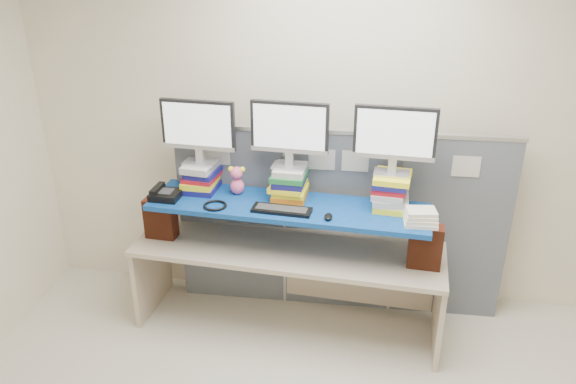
# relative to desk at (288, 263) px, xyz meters

# --- Properties ---
(room) EXTENTS (5.00, 4.00, 2.80)m
(room) POSITION_rel_desk_xyz_m (0.36, -1.45, 0.84)
(room) COLOR #F1E4C6
(room) RESTS_ON ground
(cubicle_partition) EXTENTS (2.60, 0.06, 1.53)m
(cubicle_partition) POSITION_rel_desk_xyz_m (0.36, 0.33, 0.21)
(cubicle_partition) COLOR #51565F
(cubicle_partition) RESTS_ON ground
(desk) EXTENTS (2.36, 0.88, 0.70)m
(desk) POSITION_rel_desk_xyz_m (0.00, 0.00, 0.00)
(desk) COLOR #C4B095
(desk) RESTS_ON ground
(brick_pier_left) EXTENTS (0.24, 0.15, 0.32)m
(brick_pier_left) POSITION_rel_desk_xyz_m (-0.99, 0.04, 0.30)
(brick_pier_left) COLOR #612815
(brick_pier_left) RESTS_ON desk
(brick_pier_right) EXTENTS (0.24, 0.15, 0.32)m
(brick_pier_right) POSITION_rel_desk_xyz_m (0.98, -0.14, 0.30)
(brick_pier_right) COLOR #612815
(brick_pier_right) RESTS_ON desk
(blue_board) EXTENTS (2.06, 0.68, 0.04)m
(blue_board) POSITION_rel_desk_xyz_m (0.00, 0.00, 0.48)
(blue_board) COLOR navy
(blue_board) RESTS_ON brick_pier_left
(book_stack_left) EXTENTS (0.27, 0.33, 0.21)m
(book_stack_left) POSITION_rel_desk_xyz_m (-0.69, 0.18, 0.60)
(book_stack_left) COLOR navy
(book_stack_left) RESTS_ON blue_board
(book_stack_center) EXTENTS (0.28, 0.31, 0.24)m
(book_stack_center) POSITION_rel_desk_xyz_m (-0.00, 0.12, 0.61)
(book_stack_center) COLOR orange
(book_stack_center) RESTS_ON blue_board
(book_stack_right) EXTENTS (0.29, 0.33, 0.25)m
(book_stack_right) POSITION_rel_desk_xyz_m (0.72, 0.06, 0.62)
(book_stack_right) COLOR yellow
(book_stack_right) RESTS_ON blue_board
(monitor_left) EXTENTS (0.56, 0.18, 0.48)m
(monitor_left) POSITION_rel_desk_xyz_m (-0.69, 0.18, 0.98)
(monitor_left) COLOR #B3B2B8
(monitor_left) RESTS_ON book_stack_left
(monitor_center) EXTENTS (0.56, 0.18, 0.48)m
(monitor_center) POSITION_rel_desk_xyz_m (-0.01, 0.12, 1.01)
(monitor_center) COLOR #B3B2B8
(monitor_center) RESTS_ON book_stack_center
(monitor_right) EXTENTS (0.56, 0.18, 0.48)m
(monitor_right) POSITION_rel_desk_xyz_m (0.72, 0.06, 1.02)
(monitor_right) COLOR #B3B2B8
(monitor_right) RESTS_ON book_stack_right
(keyboard) EXTENTS (0.43, 0.18, 0.03)m
(keyboard) POSITION_rel_desk_xyz_m (-0.03, -0.12, 0.51)
(keyboard) COLOR black
(keyboard) RESTS_ON blue_board
(mouse) EXTENTS (0.07, 0.11, 0.03)m
(mouse) POSITION_rel_desk_xyz_m (0.30, -0.18, 0.51)
(mouse) COLOR black
(mouse) RESTS_ON blue_board
(desk_phone) EXTENTS (0.22, 0.20, 0.09)m
(desk_phone) POSITION_rel_desk_xyz_m (-0.92, -0.01, 0.53)
(desk_phone) COLOR black
(desk_phone) RESTS_ON blue_board
(headset) EXTENTS (0.21, 0.21, 0.02)m
(headset) POSITION_rel_desk_xyz_m (-0.51, -0.10, 0.50)
(headset) COLOR black
(headset) RESTS_ON blue_board
(plush_toy) EXTENTS (0.13, 0.10, 0.22)m
(plush_toy) POSITION_rel_desk_xyz_m (-0.40, 0.14, 0.61)
(plush_toy) COLOR #F85E93
(plush_toy) RESTS_ON blue_board
(binder_stack) EXTENTS (0.23, 0.19, 0.11)m
(binder_stack) POSITION_rel_desk_xyz_m (0.92, -0.18, 0.54)
(binder_stack) COLOR white
(binder_stack) RESTS_ON blue_board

